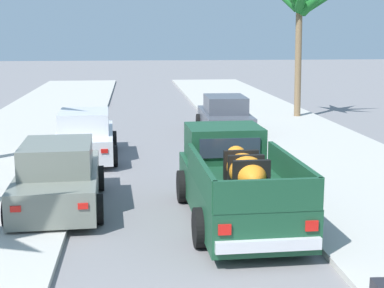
% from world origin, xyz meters
% --- Properties ---
extents(sidewalk_left, '(5.40, 60.00, 0.12)m').
position_xyz_m(sidewalk_left, '(-5.05, 12.00, 0.06)').
color(sidewalk_left, '#B2AFA8').
rests_on(sidewalk_left, ground).
extents(sidewalk_right, '(5.40, 60.00, 0.12)m').
position_xyz_m(sidewalk_right, '(5.05, 12.00, 0.06)').
color(sidewalk_right, '#B2AFA8').
rests_on(sidewalk_right, ground).
extents(curb_left, '(0.16, 60.00, 0.10)m').
position_xyz_m(curb_left, '(-3.75, 12.00, 0.05)').
color(curb_left, silver).
rests_on(curb_left, ground).
extents(curb_right, '(0.16, 60.00, 0.10)m').
position_xyz_m(curb_right, '(3.75, 12.00, 0.05)').
color(curb_right, silver).
rests_on(curb_right, ground).
extents(pickup_truck, '(2.30, 5.25, 1.80)m').
position_xyz_m(pickup_truck, '(1.16, 5.92, 0.81)').
color(pickup_truck, '#19472D').
rests_on(pickup_truck, ground).
extents(car_left_near, '(2.09, 4.29, 1.54)m').
position_xyz_m(car_left_near, '(2.62, 16.26, 0.71)').
color(car_left_near, '#474C56').
rests_on(car_left_near, ground).
extents(car_right_near, '(2.16, 4.32, 1.54)m').
position_xyz_m(car_right_near, '(-2.72, 7.10, 0.71)').
color(car_right_near, slate).
rests_on(car_right_near, ground).
extents(car_right_mid, '(2.14, 4.31, 1.54)m').
position_xyz_m(car_right_mid, '(-2.54, 12.36, 0.71)').
color(car_right_mid, silver).
rests_on(car_right_mid, ground).
extents(palm_tree_right_fore, '(3.77, 3.82, 6.22)m').
position_xyz_m(palm_tree_right_fore, '(6.81, 20.16, 5.26)').
color(palm_tree_right_fore, brown).
rests_on(palm_tree_right_fore, ground).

